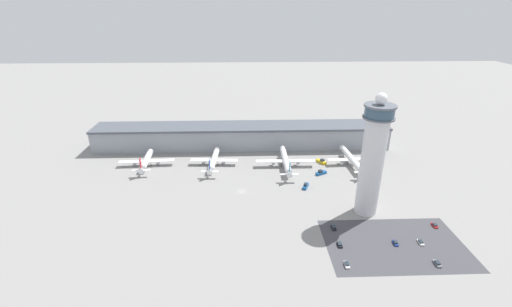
# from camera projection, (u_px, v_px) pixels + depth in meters

# --- Properties ---
(ground_plane) EXTENTS (1000.00, 1000.00, 0.00)m
(ground_plane) POSITION_uv_depth(u_px,v_px,m) (242.00, 191.00, 202.86)
(ground_plane) COLOR gray
(terminal_building) EXTENTS (223.30, 25.00, 17.50)m
(terminal_building) POSITION_uv_depth(u_px,v_px,m) (242.00, 136.00, 263.50)
(terminal_building) COLOR #9399A3
(terminal_building) RESTS_ON ground
(control_tower) EXTENTS (15.11, 15.11, 64.33)m
(control_tower) POSITION_uv_depth(u_px,v_px,m) (373.00, 158.00, 170.62)
(control_tower) COLOR silver
(control_tower) RESTS_ON ground
(parking_lot_surface) EXTENTS (64.00, 40.00, 0.01)m
(parking_lot_surface) POSITION_uv_depth(u_px,v_px,m) (395.00, 244.00, 157.88)
(parking_lot_surface) COLOR #424247
(parking_lot_surface) RESTS_ON ground
(airplane_gate_alpha) EXTENTS (37.53, 33.08, 12.79)m
(airplane_gate_alpha) POSITION_uv_depth(u_px,v_px,m) (146.00, 161.00, 233.04)
(airplane_gate_alpha) COLOR white
(airplane_gate_alpha) RESTS_ON ground
(airplane_gate_bravo) EXTENTS (32.62, 38.85, 12.41)m
(airplane_gate_bravo) POSITION_uv_depth(u_px,v_px,m) (214.00, 160.00, 234.22)
(airplane_gate_bravo) COLOR white
(airplane_gate_bravo) RESTS_ON ground
(airplane_gate_charlie) EXTENTS (40.31, 43.78, 13.38)m
(airplane_gate_charlie) POSITION_uv_depth(u_px,v_px,m) (286.00, 161.00, 231.38)
(airplane_gate_charlie) COLOR white
(airplane_gate_charlie) RESTS_ON ground
(airplane_gate_delta) EXTENTS (32.69, 43.01, 13.03)m
(airplane_gate_delta) POSITION_uv_depth(u_px,v_px,m) (352.00, 159.00, 234.35)
(airplane_gate_delta) COLOR white
(airplane_gate_delta) RESTS_ON ground
(service_truck_catering) EXTENTS (4.93, 7.47, 3.11)m
(service_truck_catering) POSITION_uv_depth(u_px,v_px,m) (306.00, 186.00, 206.54)
(service_truck_catering) COLOR black
(service_truck_catering) RESTS_ON ground
(service_truck_fuel) EXTENTS (6.62, 8.14, 3.10)m
(service_truck_fuel) POSITION_uv_depth(u_px,v_px,m) (321.00, 162.00, 238.77)
(service_truck_fuel) COLOR black
(service_truck_fuel) RESTS_ON ground
(service_truck_baggage) EXTENTS (7.87, 5.78, 3.18)m
(service_truck_baggage) POSITION_uv_depth(u_px,v_px,m) (321.00, 173.00, 222.77)
(service_truck_baggage) COLOR black
(service_truck_baggage) RESTS_ON ground
(car_white_wagon) EXTENTS (1.77, 4.45, 1.37)m
(car_white_wagon) POSITION_uv_depth(u_px,v_px,m) (421.00, 242.00, 158.32)
(car_white_wagon) COLOR black
(car_white_wagon) RESTS_ON ground
(car_blue_compact) EXTENTS (2.02, 4.33, 1.35)m
(car_blue_compact) POSITION_uv_depth(u_px,v_px,m) (333.00, 228.00, 168.81)
(car_blue_compact) COLOR black
(car_blue_compact) RESTS_ON ground
(car_maroon_suv) EXTENTS (1.90, 4.35, 1.38)m
(car_maroon_suv) POSITION_uv_depth(u_px,v_px,m) (435.00, 225.00, 170.55)
(car_maroon_suv) COLOR black
(car_maroon_suv) RESTS_ON ground
(car_navy_sedan) EXTENTS (1.88, 4.14, 1.53)m
(car_navy_sedan) POSITION_uv_depth(u_px,v_px,m) (395.00, 243.00, 157.84)
(car_navy_sedan) COLOR black
(car_navy_sedan) RESTS_ON ground
(car_silver_sedan) EXTENTS (1.92, 4.51, 1.51)m
(car_silver_sedan) POSITION_uv_depth(u_px,v_px,m) (437.00, 263.00, 145.28)
(car_silver_sedan) COLOR black
(car_silver_sedan) RESTS_ON ground
(car_red_hatchback) EXTENTS (1.98, 4.19, 1.37)m
(car_red_hatchback) POSITION_uv_depth(u_px,v_px,m) (340.00, 245.00, 156.83)
(car_red_hatchback) COLOR black
(car_red_hatchback) RESTS_ON ground
(car_yellow_taxi) EXTENTS (1.99, 4.53, 1.48)m
(car_yellow_taxi) POSITION_uv_depth(u_px,v_px,m) (347.00, 265.00, 144.66)
(car_yellow_taxi) COLOR black
(car_yellow_taxi) RESTS_ON ground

